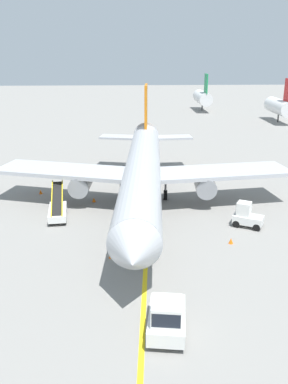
% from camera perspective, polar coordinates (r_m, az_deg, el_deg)
% --- Properties ---
extents(ground_plane, '(300.00, 300.00, 0.00)m').
position_cam_1_polar(ground_plane, '(27.75, -0.97, -11.42)').
color(ground_plane, gray).
extents(taxi_line_yellow, '(6.23, 79.80, 0.01)m').
position_cam_1_polar(taxi_line_yellow, '(32.18, 0.38, -6.85)').
color(taxi_line_yellow, yellow).
rests_on(taxi_line_yellow, ground).
extents(airliner, '(28.53, 35.34, 10.10)m').
position_cam_1_polar(airliner, '(38.48, -0.19, 3.02)').
color(airliner, '#B2B5BA').
rests_on(airliner, ground).
extents(pushback_tug, '(2.37, 3.83, 2.20)m').
position_cam_1_polar(pushback_tug, '(22.33, 3.16, -16.86)').
color(pushback_tug, silver).
rests_on(pushback_tug, ground).
extents(baggage_tug_near_wing, '(2.73, 2.29, 2.10)m').
position_cam_1_polar(baggage_tug_near_wing, '(35.50, 13.97, -3.24)').
color(baggage_tug_near_wing, silver).
rests_on(baggage_tug_near_wing, ground).
extents(belt_loader_forward_hold, '(1.92, 5.12, 2.59)m').
position_cam_1_polar(belt_loader_forward_hold, '(37.01, -11.84, -2.39)').
color(belt_loader_forward_hold, silver).
rests_on(belt_loader_forward_hold, ground).
extents(ground_crew_marshaller, '(0.36, 0.24, 1.70)m').
position_cam_1_polar(ground_crew_marshaller, '(30.05, -0.94, -6.90)').
color(ground_crew_marshaller, '#26262D').
rests_on(ground_crew_marshaller, ground).
extents(safety_cone_nose_left, '(0.36, 0.36, 0.44)m').
position_cam_1_polar(safety_cone_nose_left, '(29.83, -4.56, -8.67)').
color(safety_cone_nose_left, orange).
rests_on(safety_cone_nose_left, ground).
extents(safety_cone_nose_right, '(0.36, 0.36, 0.44)m').
position_cam_1_polar(safety_cone_nose_right, '(40.46, -6.93, -1.07)').
color(safety_cone_nose_right, orange).
rests_on(safety_cone_nose_right, ground).
extents(safety_cone_wingtip_left, '(0.36, 0.36, 0.44)m').
position_cam_1_polar(safety_cone_wingtip_left, '(32.47, 11.91, -6.62)').
color(safety_cone_wingtip_left, orange).
rests_on(safety_cone_wingtip_left, ground).
extents(safety_cone_wingtip_right, '(0.36, 0.36, 0.44)m').
position_cam_1_polar(safety_cone_wingtip_right, '(43.68, -14.08, 0.02)').
color(safety_cone_wingtip_right, orange).
rests_on(safety_cone_wingtip_right, ground).
extents(distant_aircraft_far_left, '(3.00, 10.10, 8.80)m').
position_cam_1_polar(distant_aircraft_far_left, '(101.71, 8.10, 12.83)').
color(distant_aircraft_far_left, silver).
rests_on(distant_aircraft_far_left, ground).
extents(distant_aircraft_mid_left, '(3.00, 10.10, 8.80)m').
position_cam_1_polar(distant_aircraft_mid_left, '(88.86, 18.21, 11.19)').
color(distant_aircraft_mid_left, silver).
rests_on(distant_aircraft_mid_left, ground).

